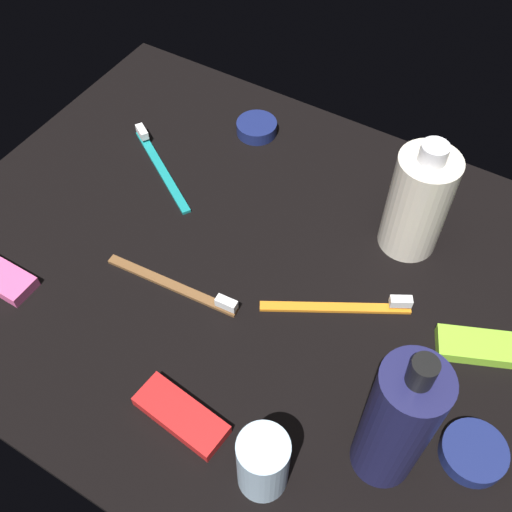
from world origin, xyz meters
TOP-DOWN VIEW (x-y plane):
  - ground_plane at (0.00, 0.00)cm, footprint 84.00×64.00cm
  - lotion_bottle at (22.87, -13.64)cm, footprint 6.22×6.22cm
  - bodywash_bottle at (14.32, 14.17)cm, footprint 7.43×7.43cm
  - deodorant_stick at (13.58, -21.52)cm, footprint 5.00×5.00cm
  - toothbrush_brown at (-6.59, -7.26)cm, footprint 18.04×2.49cm
  - toothbrush_orange at (11.98, 0.81)cm, footprint 16.26×9.90cm
  - toothbrush_teal at (-21.42, 8.72)cm, footprint 15.89×10.58cm
  - snack_bar_lime at (27.87, 3.55)cm, footprint 11.13×7.78cm
  - snack_bar_red at (3.10, -20.58)cm, footprint 10.76×5.07cm
  - cream_tin_left at (-13.08, 22.15)cm, footprint 6.07×6.07cm
  - cream_tin_right at (30.75, -8.78)cm, footprint 6.66×6.66cm

SIDE VIEW (x-z plane):
  - ground_plane at x=0.00cm, z-range -1.20..0.00cm
  - toothbrush_brown at x=-6.59cm, z-range -0.44..1.66cm
  - toothbrush_orange at x=11.98cm, z-range -0.44..1.66cm
  - toothbrush_teal at x=-21.42cm, z-range -0.44..1.66cm
  - snack_bar_lime at x=27.87cm, z-range 0.00..1.50cm
  - snack_bar_red at x=3.10cm, z-range 0.00..1.50cm
  - cream_tin_right at x=30.75cm, z-range 0.00..1.85cm
  - cream_tin_left at x=-13.08cm, z-range 0.00..1.88cm
  - deodorant_stick at x=13.58cm, z-range 0.00..8.76cm
  - bodywash_bottle at x=14.32cm, z-range -0.87..15.59cm
  - lotion_bottle at x=22.87cm, z-range -1.20..19.53cm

